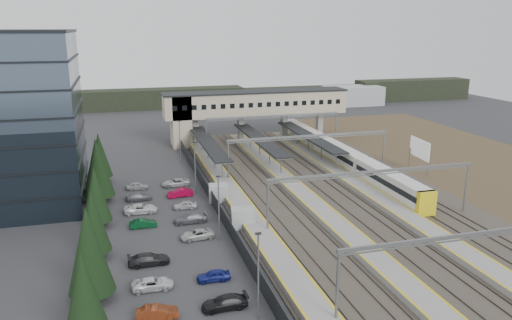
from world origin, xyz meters
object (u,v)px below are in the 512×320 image
object	(u,v)px
train	(339,154)
relay_cabin_far	(218,193)
billboard	(420,150)
footbridge	(244,106)
relay_cabin_near	(243,218)

from	to	relation	value
train	relay_cabin_far	bearing A→B (deg)	-151.89
relay_cabin_far	billboard	world-z (taller)	billboard
relay_cabin_far	footbridge	size ratio (longest dim) A/B	0.07
relay_cabin_near	train	bearing A→B (deg)	44.84
relay_cabin_near	footbridge	bearing A→B (deg)	75.66
footbridge	billboard	bearing A→B (deg)	-51.73
relay_cabin_far	train	bearing A→B (deg)	28.11
relay_cabin_far	footbridge	distance (m)	39.07
footbridge	relay_cabin_near	bearing A→B (deg)	-104.34
relay_cabin_far	train	size ratio (longest dim) A/B	0.05
relay_cabin_far	billboard	bearing A→B (deg)	8.95
billboard	relay_cabin_near	bearing A→B (deg)	-155.46
relay_cabin_near	footbridge	world-z (taller)	footbridge
relay_cabin_near	relay_cabin_far	xyz separation A→B (m)	(-1.08, 10.59, -0.01)
relay_cabin_near	footbridge	xyz separation A→B (m)	(11.96, 46.80, 6.69)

